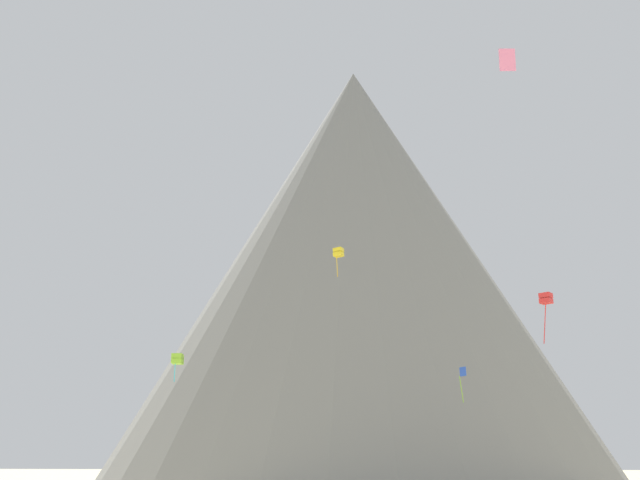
# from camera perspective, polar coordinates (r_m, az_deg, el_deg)

# --- Properties ---
(rock_massif) EXTENTS (98.81, 98.81, 65.44)m
(rock_massif) POSITION_cam_1_polar(r_m,az_deg,el_deg) (122.65, 2.58, -2.75)
(rock_massif) COLOR gray
(rock_massif) RESTS_ON ground_plane
(kite_lime_low) EXTENTS (1.03, 1.06, 2.65)m
(kite_lime_low) POSITION_cam_1_polar(r_m,az_deg,el_deg) (77.15, -10.26, -8.47)
(kite_lime_low) COLOR #8CD133
(kite_yellow_mid) EXTENTS (1.09, 1.07, 2.87)m
(kite_yellow_mid) POSITION_cam_1_polar(r_m,az_deg,el_deg) (75.57, 1.34, -0.92)
(kite_yellow_mid) COLOR yellow
(kite_blue_low) EXTENTS (0.75, 0.54, 3.63)m
(kite_blue_low) POSITION_cam_1_polar(r_m,az_deg,el_deg) (83.34, 10.26, -9.70)
(kite_blue_low) COLOR blue
(kite_red_mid) EXTENTS (1.41, 1.41, 4.77)m
(kite_red_mid) POSITION_cam_1_polar(r_m,az_deg,el_deg) (76.61, 16.01, -4.12)
(kite_red_mid) COLOR red
(kite_pink_high) EXTENTS (1.02, 0.69, 1.38)m
(kite_pink_high) POSITION_cam_1_polar(r_m,az_deg,el_deg) (48.30, 13.39, 12.56)
(kite_pink_high) COLOR pink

